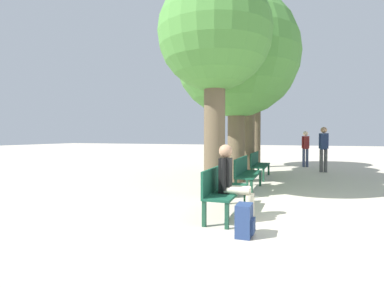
# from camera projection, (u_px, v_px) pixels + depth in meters

# --- Properties ---
(ground_plane) EXTENTS (80.00, 80.00, 0.00)m
(ground_plane) POSITION_uv_depth(u_px,v_px,m) (319.00, 225.00, 4.72)
(ground_plane) COLOR beige
(bench_row_0) EXTENTS (0.45, 1.74, 0.86)m
(bench_row_0) POSITION_uv_depth(u_px,v_px,m) (223.00, 186.00, 5.39)
(bench_row_0) COLOR #144733
(bench_row_0) RESTS_ON ground_plane
(bench_row_1) EXTENTS (0.45, 1.74, 0.86)m
(bench_row_1) POSITION_uv_depth(u_px,v_px,m) (246.00, 171.00, 7.70)
(bench_row_1) COLOR #144733
(bench_row_1) RESTS_ON ground_plane
(bench_row_2) EXTENTS (0.45, 1.74, 0.86)m
(bench_row_2) POSITION_uv_depth(u_px,v_px,m) (258.00, 163.00, 10.01)
(bench_row_2) COLOR #144733
(bench_row_2) RESTS_ON ground_plane
(tree_row_0) EXTENTS (2.58, 2.58, 5.02)m
(tree_row_0) POSITION_uv_depth(u_px,v_px,m) (215.00, 37.00, 6.75)
(tree_row_0) COLOR brown
(tree_row_0) RESTS_ON ground_plane
(tree_row_1) EXTENTS (3.77, 3.77, 5.76)m
(tree_row_1) POSITION_uv_depth(u_px,v_px,m) (236.00, 56.00, 9.08)
(tree_row_1) COLOR brown
(tree_row_1) RESTS_ON ground_plane
(tree_row_2) EXTENTS (2.80, 2.80, 5.85)m
(tree_row_2) POSITION_uv_depth(u_px,v_px,m) (247.00, 56.00, 10.99)
(tree_row_2) COLOR brown
(tree_row_2) RESTS_ON ground_plane
(tree_row_3) EXTENTS (3.34, 3.34, 6.00)m
(tree_row_3) POSITION_uv_depth(u_px,v_px,m) (256.00, 71.00, 13.28)
(tree_row_3) COLOR brown
(tree_row_3) RESTS_ON ground_plane
(person_seated) EXTENTS (0.59, 0.34, 1.27)m
(person_seated) POSITION_uv_depth(u_px,v_px,m) (232.00, 180.00, 5.06)
(person_seated) COLOR beige
(person_seated) RESTS_ON ground_plane
(backpack) EXTENTS (0.25, 0.33, 0.46)m
(backpack) POSITION_uv_depth(u_px,v_px,m) (245.00, 221.00, 4.20)
(backpack) COLOR navy
(backpack) RESTS_ON ground_plane
(pedestrian_near) EXTENTS (0.35, 0.24, 1.75)m
(pedestrian_near) POSITION_uv_depth(u_px,v_px,m) (324.00, 146.00, 11.56)
(pedestrian_near) COLOR #4C4C4C
(pedestrian_near) RESTS_ON ground_plane
(pedestrian_mid) EXTENTS (0.33, 0.28, 1.62)m
(pedestrian_mid) POSITION_uv_depth(u_px,v_px,m) (305.00, 146.00, 13.47)
(pedestrian_mid) COLOR #384260
(pedestrian_mid) RESTS_ON ground_plane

